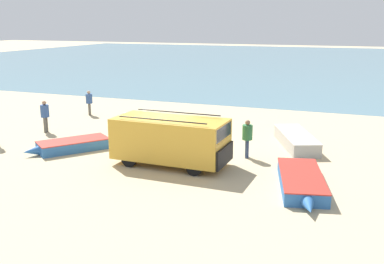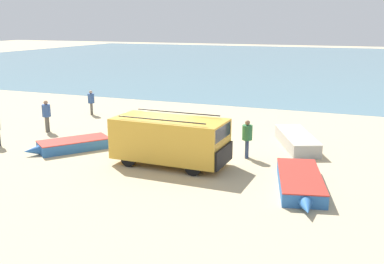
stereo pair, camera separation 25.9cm
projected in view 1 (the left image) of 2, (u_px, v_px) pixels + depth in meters
The scene contains 10 objects.
ground_plane at pixel (171, 150), 21.33m from camera, with size 200.00×200.00×0.00m, color tan.
sea_water at pixel (307, 61), 68.48m from camera, with size 120.00×80.00×0.01m, color slate.
parked_van at pixel (171, 139), 18.97m from camera, with size 4.91×2.22×2.14m.
fishing_rowboat_0 at pixel (295, 139), 22.14m from camera, with size 2.82×5.05×0.65m.
fishing_rowboat_1 at pixel (146, 123), 25.55m from camera, with size 4.69×4.61×0.62m.
fishing_rowboat_2 at pixel (301, 182), 16.42m from camera, with size 2.40×4.93×0.51m.
fishing_rowboat_3 at pixel (71, 145), 21.27m from camera, with size 3.11×3.67×0.50m.
fisherman_0 at pixel (247, 135), 19.96m from camera, with size 0.46×0.46×1.73m.
fisherman_1 at pixel (89, 101), 29.16m from camera, with size 0.42×0.42×1.61m.
fisherman_3 at pixel (45, 113), 24.60m from camera, with size 0.46×0.46×1.76m.
Camera 1 is at (8.28, -18.78, 5.97)m, focal length 42.00 mm.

